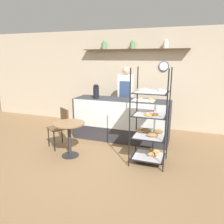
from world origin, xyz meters
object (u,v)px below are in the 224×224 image
at_px(pastry_rack, 150,126).
at_px(cafe_table, 69,131).
at_px(person_worker, 126,97).
at_px(coffee_carafe, 96,92).
at_px(cafe_chair, 61,124).
at_px(donut_tray_counter, 143,100).

relative_size(pastry_rack, cafe_table, 2.54).
xyz_separation_m(person_worker, coffee_carafe, (-0.56, -0.64, 0.21)).
bearing_deg(cafe_chair, cafe_table, -8.58).
bearing_deg(pastry_rack, coffee_carafe, 148.45).
relative_size(cafe_table, coffee_carafe, 2.07).
distance_m(cafe_chair, donut_tray_counter, 1.93).
bearing_deg(coffee_carafe, donut_tray_counter, 5.14).
bearing_deg(pastry_rack, cafe_chair, 176.60).
relative_size(pastry_rack, cafe_chair, 2.07).
xyz_separation_m(pastry_rack, person_worker, (-0.91, 1.54, 0.22)).
relative_size(cafe_table, donut_tray_counter, 1.40).
height_order(pastry_rack, cafe_chair, pastry_rack).
bearing_deg(cafe_table, cafe_chair, 138.24).
height_order(person_worker, donut_tray_counter, person_worker).
distance_m(person_worker, donut_tray_counter, 0.79).
bearing_deg(cafe_chair, pastry_rack, 29.78).
xyz_separation_m(cafe_table, donut_tray_counter, (1.22, 1.26, 0.49)).
bearing_deg(cafe_table, pastry_rack, 9.54).
distance_m(pastry_rack, person_worker, 1.80).
bearing_deg(cafe_table, person_worker, 70.35).
height_order(pastry_rack, person_worker, pastry_rack).
bearing_deg(pastry_rack, donut_tray_counter, 108.43).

